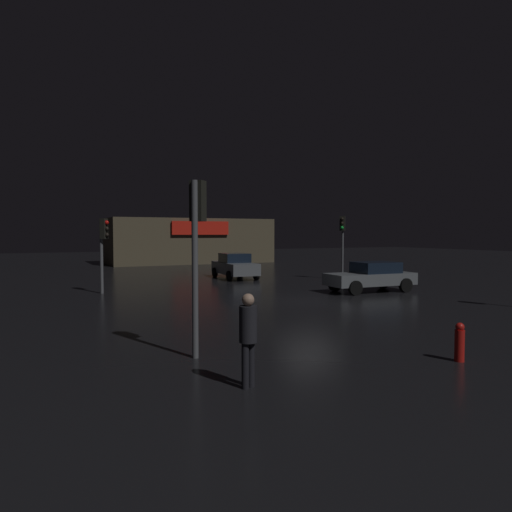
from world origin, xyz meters
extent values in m
plane|color=black|center=(0.00, 0.00, 0.00)|extent=(120.00, 120.00, 0.00)
cube|color=brown|center=(3.74, 27.87, 2.16)|extent=(15.68, 6.52, 4.33)
cube|color=red|center=(3.74, 24.46, 3.40)|extent=(5.49, 0.24, 1.25)
cylinder|color=#595B60|center=(-7.28, -6.49, 2.06)|extent=(0.15, 0.15, 4.13)
cube|color=black|center=(-7.16, -6.39, 3.66)|extent=(0.41, 0.41, 0.94)
sphere|color=black|center=(-7.04, -6.28, 3.94)|extent=(0.20, 0.20, 0.20)
sphere|color=black|center=(-7.04, -6.28, 3.66)|extent=(0.20, 0.20, 0.20)
sphere|color=#19D13F|center=(-7.04, -6.28, 3.37)|extent=(0.20, 0.20, 0.20)
cylinder|color=#595B60|center=(7.07, 7.22, 1.99)|extent=(0.13, 0.13, 3.98)
cube|color=black|center=(6.96, 7.10, 3.53)|extent=(0.41, 0.41, 0.91)
sphere|color=black|center=(6.85, 6.99, 3.80)|extent=(0.20, 0.20, 0.20)
sphere|color=black|center=(6.85, 6.99, 3.53)|extent=(0.20, 0.20, 0.20)
sphere|color=#19D13F|center=(6.85, 6.99, 3.25)|extent=(0.20, 0.20, 0.20)
cylinder|color=#595B60|center=(-7.54, 6.74, 1.81)|extent=(0.15, 0.15, 3.62)
cube|color=black|center=(-7.42, 6.63, 3.13)|extent=(0.41, 0.41, 0.98)
sphere|color=red|center=(-7.30, 6.53, 3.42)|extent=(0.20, 0.20, 0.20)
sphere|color=black|center=(-7.30, 6.53, 3.13)|extent=(0.20, 0.20, 0.20)
sphere|color=black|center=(-7.30, 6.53, 2.84)|extent=(0.20, 0.20, 0.20)
cube|color=slate|center=(4.56, 1.55, 0.64)|extent=(4.57, 2.02, 0.59)
cube|color=black|center=(4.90, 1.53, 1.21)|extent=(2.17, 1.71, 0.54)
cylinder|color=black|center=(3.03, 0.76, 0.35)|extent=(0.71, 0.26, 0.70)
cylinder|color=black|center=(3.13, 2.52, 0.35)|extent=(0.71, 0.26, 0.70)
cylinder|color=black|center=(5.98, 0.59, 0.35)|extent=(0.71, 0.26, 0.70)
cylinder|color=black|center=(6.08, 2.35, 0.35)|extent=(0.71, 0.26, 0.70)
cube|color=slate|center=(1.26, 10.83, 0.67)|extent=(2.05, 4.48, 0.73)
cube|color=black|center=(1.27, 10.89, 1.33)|extent=(1.72, 1.95, 0.58)
cylinder|color=black|center=(0.46, 12.33, 0.31)|extent=(0.26, 0.64, 0.62)
cylinder|color=black|center=(2.24, 12.22, 0.31)|extent=(0.26, 0.64, 0.62)
cylinder|color=black|center=(0.28, 9.44, 0.31)|extent=(0.26, 0.64, 0.62)
cylinder|color=black|center=(2.07, 9.34, 0.31)|extent=(0.26, 0.64, 0.62)
cylinder|color=black|center=(-7.00, -8.91, 0.43)|extent=(0.14, 0.14, 0.87)
cylinder|color=black|center=(-7.15, -8.97, 0.43)|extent=(0.14, 0.14, 0.87)
cylinder|color=black|center=(-7.07, -8.94, 1.21)|extent=(0.44, 0.44, 0.68)
sphere|color=tan|center=(-7.07, -8.94, 1.67)|extent=(0.23, 0.23, 0.23)
cylinder|color=red|center=(-1.99, -9.41, 0.36)|extent=(0.22, 0.22, 0.72)
sphere|color=red|center=(-1.99, -9.41, 0.79)|extent=(0.20, 0.20, 0.20)
camera|label=1|loc=(-10.77, -16.82, 2.91)|focal=32.91mm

